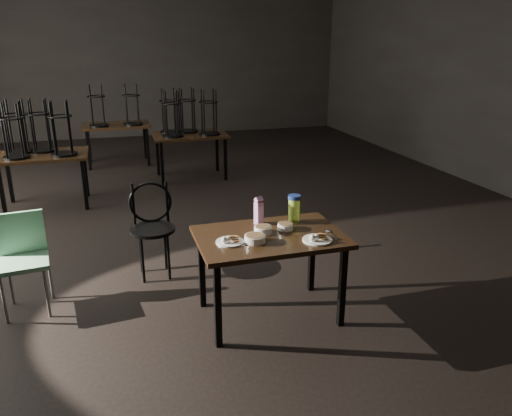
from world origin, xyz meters
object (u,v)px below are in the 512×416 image
object	(u,v)px
main_table	(270,244)
water_bottle	(294,208)
juice_carton	(259,211)
bentwood_chair	(152,222)
school_chair	(23,253)

from	to	relation	value
main_table	water_bottle	bearing A→B (deg)	37.82
main_table	juice_carton	world-z (taller)	juice_carton
water_bottle	bentwood_chair	world-z (taller)	water_bottle
juice_carton	bentwood_chair	size ratio (longest dim) A/B	0.27
bentwood_chair	juice_carton	bearing A→B (deg)	-42.21
main_table	school_chair	bearing A→B (deg)	159.40
water_bottle	bentwood_chair	distance (m)	1.50
bentwood_chair	school_chair	world-z (taller)	bentwood_chair
bentwood_chair	school_chair	distance (m)	1.20
main_table	bentwood_chair	xyz separation A→B (m)	(-0.86, 1.13, -0.12)
water_bottle	bentwood_chair	bearing A→B (deg)	142.20
main_table	water_bottle	world-z (taller)	water_bottle
juice_carton	school_chair	distance (m)	2.07
water_bottle	bentwood_chair	xyz separation A→B (m)	(-1.16, 0.90, -0.32)
main_table	water_bottle	distance (m)	0.43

